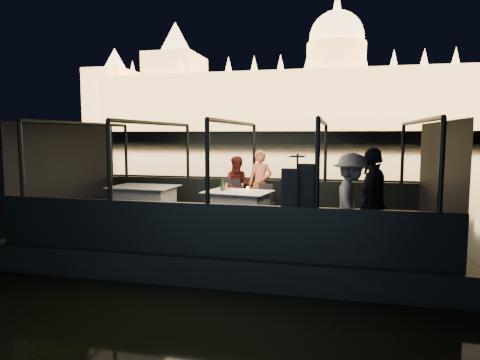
% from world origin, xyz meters
% --- Properties ---
extents(river_water, '(500.00, 500.00, 0.00)m').
position_xyz_m(river_water, '(0.00, 80.00, 0.00)').
color(river_water, black).
rests_on(river_water, ground).
extents(boat_hull, '(8.60, 4.40, 1.00)m').
position_xyz_m(boat_hull, '(0.00, 0.00, 0.00)').
color(boat_hull, black).
rests_on(boat_hull, river_water).
extents(boat_deck, '(8.00, 4.00, 0.04)m').
position_xyz_m(boat_deck, '(0.00, 0.00, 0.48)').
color(boat_deck, black).
rests_on(boat_deck, boat_hull).
extents(gunwale_port, '(8.00, 0.08, 0.90)m').
position_xyz_m(gunwale_port, '(0.00, 2.00, 0.95)').
color(gunwale_port, black).
rests_on(gunwale_port, boat_deck).
extents(gunwale_starboard, '(8.00, 0.08, 0.90)m').
position_xyz_m(gunwale_starboard, '(0.00, -2.00, 0.95)').
color(gunwale_starboard, black).
rests_on(gunwale_starboard, boat_deck).
extents(cabin_glass_port, '(8.00, 0.02, 1.40)m').
position_xyz_m(cabin_glass_port, '(0.00, 2.00, 2.10)').
color(cabin_glass_port, '#99B2B2').
rests_on(cabin_glass_port, gunwale_port).
extents(cabin_glass_starboard, '(8.00, 0.02, 1.40)m').
position_xyz_m(cabin_glass_starboard, '(0.00, -2.00, 2.10)').
color(cabin_glass_starboard, '#99B2B2').
rests_on(cabin_glass_starboard, gunwale_starboard).
extents(cabin_roof_glass, '(8.00, 4.00, 0.02)m').
position_xyz_m(cabin_roof_glass, '(0.00, 0.00, 2.80)').
color(cabin_roof_glass, '#99B2B2').
rests_on(cabin_roof_glass, boat_deck).
extents(end_wall_fore, '(0.02, 4.00, 2.30)m').
position_xyz_m(end_wall_fore, '(-4.00, 0.00, 1.65)').
color(end_wall_fore, black).
rests_on(end_wall_fore, boat_deck).
extents(end_wall_aft, '(0.02, 4.00, 2.30)m').
position_xyz_m(end_wall_aft, '(4.00, 0.00, 1.65)').
color(end_wall_aft, black).
rests_on(end_wall_aft, boat_deck).
extents(canopy_ribs, '(8.00, 4.00, 2.30)m').
position_xyz_m(canopy_ribs, '(0.00, 0.00, 1.65)').
color(canopy_ribs, black).
rests_on(canopy_ribs, boat_deck).
extents(embankment, '(400.00, 140.00, 6.00)m').
position_xyz_m(embankment, '(0.00, 210.00, 1.00)').
color(embankment, '#423D33').
rests_on(embankment, ground).
extents(parliament_building, '(220.00, 32.00, 60.00)m').
position_xyz_m(parliament_building, '(0.00, 175.00, 29.00)').
color(parliament_building, '#F2D18C').
rests_on(parliament_building, embankment).
extents(dining_table_central, '(1.61, 1.29, 0.77)m').
position_xyz_m(dining_table_central, '(-0.10, 0.63, 0.89)').
color(dining_table_central, silver).
rests_on(dining_table_central, boat_deck).
extents(dining_table_aft, '(1.57, 1.16, 0.81)m').
position_xyz_m(dining_table_aft, '(-2.47, 0.72, 0.89)').
color(dining_table_aft, silver).
rests_on(dining_table_aft, boat_deck).
extents(chair_port_left, '(0.57, 0.57, 0.94)m').
position_xyz_m(chair_port_left, '(-0.48, 1.34, 0.95)').
color(chair_port_left, black).
rests_on(chair_port_left, boat_deck).
extents(chair_port_right, '(0.52, 0.52, 0.87)m').
position_xyz_m(chair_port_right, '(0.43, 1.12, 0.95)').
color(chair_port_right, black).
rests_on(chair_port_right, boat_deck).
extents(coat_stand, '(0.55, 0.48, 1.74)m').
position_xyz_m(coat_stand, '(1.47, -1.75, 1.40)').
color(coat_stand, black).
rests_on(coat_stand, boat_deck).
extents(person_woman_coral, '(0.65, 0.48, 1.68)m').
position_xyz_m(person_woman_coral, '(0.24, 1.54, 1.25)').
color(person_woman_coral, '#CF694B').
rests_on(person_woman_coral, boat_deck).
extents(person_man_maroon, '(0.81, 0.68, 1.51)m').
position_xyz_m(person_man_maroon, '(-0.34, 1.65, 1.25)').
color(person_man_maroon, '#431312').
rests_on(person_man_maroon, boat_deck).
extents(passenger_stripe, '(0.66, 1.14, 1.74)m').
position_xyz_m(passenger_stripe, '(2.36, -1.04, 1.35)').
color(passenger_stripe, silver).
rests_on(passenger_stripe, boat_deck).
extents(passenger_dark, '(0.79, 1.17, 1.84)m').
position_xyz_m(passenger_dark, '(2.69, -1.47, 1.35)').
color(passenger_dark, black).
rests_on(passenger_dark, boat_deck).
extents(wine_bottle, '(0.08, 0.08, 0.29)m').
position_xyz_m(wine_bottle, '(-0.46, 0.60, 1.42)').
color(wine_bottle, '#153C1F').
rests_on(wine_bottle, dining_table_central).
extents(bread_basket, '(0.21, 0.21, 0.08)m').
position_xyz_m(bread_basket, '(-0.50, 0.88, 1.31)').
color(bread_basket, brown).
rests_on(bread_basket, dining_table_central).
extents(amber_candle, '(0.06, 0.06, 0.08)m').
position_xyz_m(amber_candle, '(0.07, 0.86, 1.31)').
color(amber_candle, '#FF973F').
rests_on(amber_candle, dining_table_central).
extents(plate_near, '(0.31, 0.31, 0.01)m').
position_xyz_m(plate_near, '(0.35, 0.69, 1.27)').
color(plate_near, white).
rests_on(plate_near, dining_table_central).
extents(plate_far, '(0.27, 0.27, 0.02)m').
position_xyz_m(plate_far, '(-0.31, 0.90, 1.27)').
color(plate_far, white).
rests_on(plate_far, dining_table_central).
extents(wine_glass_white, '(0.07, 0.07, 0.17)m').
position_xyz_m(wine_glass_white, '(-0.38, 0.65, 1.36)').
color(wine_glass_white, white).
rests_on(wine_glass_white, dining_table_central).
extents(wine_glass_red, '(0.09, 0.09, 0.20)m').
position_xyz_m(wine_glass_red, '(0.30, 1.00, 1.36)').
color(wine_glass_red, silver).
rests_on(wine_glass_red, dining_table_central).
extents(wine_glass_empty, '(0.07, 0.07, 0.19)m').
position_xyz_m(wine_glass_empty, '(0.02, 0.55, 1.36)').
color(wine_glass_empty, white).
rests_on(wine_glass_empty, dining_table_central).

